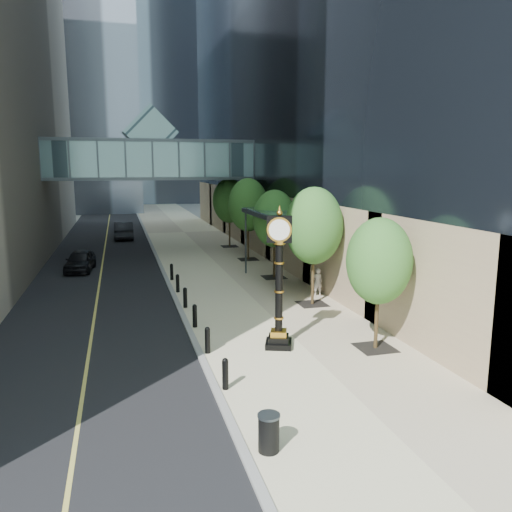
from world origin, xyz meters
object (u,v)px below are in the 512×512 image
at_px(trash_bin, 269,434).
at_px(pedestrian, 317,282).
at_px(car_near, 80,261).
at_px(car_far, 124,230).
at_px(street_clock, 279,289).

relative_size(trash_bin, pedestrian, 0.60).
xyz_separation_m(trash_bin, pedestrian, (6.90, 13.71, 0.30)).
bearing_deg(car_near, pedestrian, -32.95).
distance_m(car_near, car_far, 15.59).
distance_m(street_clock, car_near, 19.38).
bearing_deg(pedestrian, car_near, -36.03).
distance_m(street_clock, car_far, 33.16).
relative_size(trash_bin, car_far, 0.18).
height_order(trash_bin, car_near, car_near).
bearing_deg(car_far, trash_bin, 93.74).
relative_size(car_near, car_far, 0.82).
bearing_deg(pedestrian, car_far, -65.94).
distance_m(trash_bin, car_far, 39.60).
height_order(street_clock, car_near, street_clock).
height_order(street_clock, trash_bin, street_clock).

